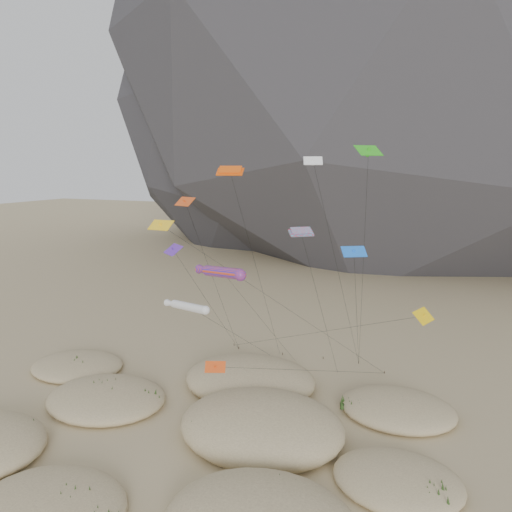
% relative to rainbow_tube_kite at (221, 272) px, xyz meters
% --- Properties ---
extents(ground, '(500.00, 500.00, 0.00)m').
position_rel_rainbow_tube_kite_xyz_m(ground, '(2.32, -11.24, -13.67)').
color(ground, '#CCB789').
rests_on(ground, ground).
extents(dunes, '(49.28, 35.74, 4.43)m').
position_rel_rainbow_tube_kite_xyz_m(dunes, '(1.80, -7.23, -12.91)').
color(dunes, '#CCB789').
rests_on(dunes, ground).
extents(dune_grass, '(43.14, 26.69, 1.56)m').
position_rel_rainbow_tube_kite_xyz_m(dune_grass, '(1.38, -7.41, -12.82)').
color(dune_grass, black).
rests_on(dune_grass, ground).
extents(kite_stakes, '(20.48, 6.52, 0.30)m').
position_rel_rainbow_tube_kite_xyz_m(kite_stakes, '(4.92, 12.86, -13.52)').
color(kite_stakes, '#3F2D1E').
rests_on(kite_stakes, ground).
extents(rainbow_tube_kite, '(8.06, 14.76, 14.58)m').
position_rel_rainbow_tube_kite_xyz_m(rainbow_tube_kite, '(0.00, 0.00, 0.00)').
color(rainbow_tube_kite, '#EA4518').
rests_on(rainbow_tube_kite, ground).
extents(white_tube_kite, '(8.59, 15.70, 11.20)m').
position_rel_rainbow_tube_kite_xyz_m(white_tube_kite, '(-2.39, -2.76, -3.14)').
color(white_tube_kite, silver).
rests_on(white_tube_kite, ground).
extents(orange_parafoil, '(3.92, 10.43, 24.25)m').
position_rel_rainbow_tube_kite_xyz_m(orange_parafoil, '(-1.03, 4.61, 9.83)').
color(orange_parafoil, '#D94B0B').
rests_on(orange_parafoil, ground).
extents(multi_parafoil, '(2.77, 11.60, 18.57)m').
position_rel_rainbow_tube_kite_xyz_m(multi_parafoil, '(8.21, 0.70, 4.25)').
color(multi_parafoil, red).
rests_on(multi_parafoil, ground).
extents(delta_kites, '(28.26, 21.85, 26.05)m').
position_rel_rainbow_tube_kite_xyz_m(delta_kites, '(5.14, 0.20, 3.30)').
color(delta_kites, '#D44413').
rests_on(delta_kites, ground).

